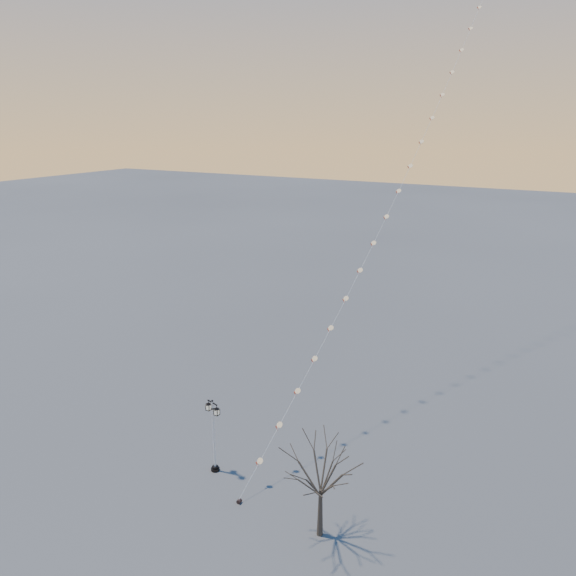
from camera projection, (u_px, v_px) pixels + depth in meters
The scene contains 4 objects.
ground at pixel (192, 514), 27.84m from camera, with size 300.00×300.00×0.00m, color #525253.
street_lamp at pixel (214, 432), 30.58m from camera, with size 1.09×0.60×4.42m.
bare_tree at pixel (321, 477), 25.52m from camera, with size 2.76×2.76×4.58m.
kite_train at pixel (435, 83), 40.89m from camera, with size 5.51×47.46×43.20m.
Camera 1 is at (15.36, -18.19, 18.97)m, focal length 34.63 mm.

